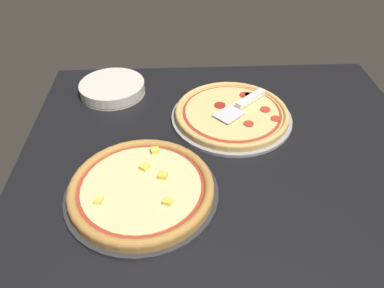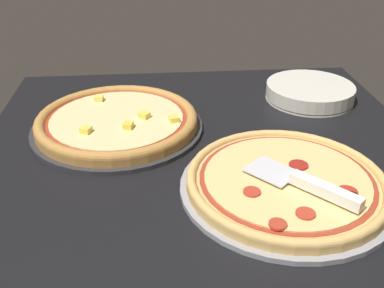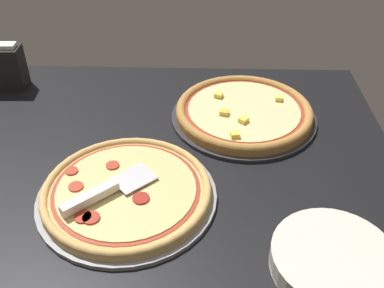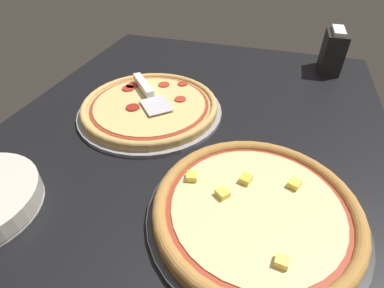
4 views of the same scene
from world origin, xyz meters
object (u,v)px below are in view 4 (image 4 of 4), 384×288
object	(u,v)px
pizza_front	(150,105)
napkin_holder	(333,51)
pizza_back	(256,208)
serving_spatula	(146,89)

from	to	relation	value
pizza_front	napkin_holder	world-z (taller)	napkin_holder
pizza_back	napkin_holder	bearing A→B (deg)	167.50
serving_spatula	napkin_holder	bearing A→B (deg)	126.72
pizza_front	serving_spatula	distance (cm)	6.39
serving_spatula	napkin_holder	size ratio (longest dim) A/B	1.35
pizza_back	serving_spatula	xyz separation A→B (cm)	(-32.66, -35.91, 1.82)
pizza_back	napkin_holder	xyz separation A→B (cm)	(-71.24, 15.80, 4.36)
pizza_front	pizza_back	bearing A→B (deg)	49.82
pizza_front	napkin_holder	distance (cm)	65.38
pizza_back	serving_spatula	bearing A→B (deg)	-132.28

